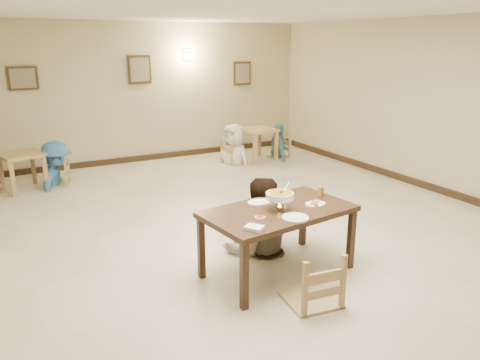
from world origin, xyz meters
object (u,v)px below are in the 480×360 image
bg_chair_rl (234,143)px  bg_chair_rr (279,137)px  chair_near (313,253)px  bg_table_right (257,135)px  main_table (278,216)px  drink_glass (321,191)px  bg_diner_b (53,141)px  curry_warmer (280,196)px  bg_table_left (22,160)px  chair_far (255,215)px  main_diner (260,178)px  bg_diner_c (234,124)px  bg_chair_lr (55,162)px  bg_diner_d (279,123)px

bg_chair_rl → bg_chair_rr: (1.15, -0.02, 0.01)m
chair_near → bg_table_right: bearing=-108.2°
main_table → drink_glass: bearing=4.0°
drink_glass → bg_diner_b: bg_diner_b is taller
curry_warmer → bg_table_left: 5.37m
main_table → drink_glass: drink_glass is taller
drink_glass → bg_table_right: bearing=68.5°
curry_warmer → bg_chair_rl: curry_warmer is taller
chair_far → main_diner: size_ratio=0.48×
main_diner → bg_chair_rl: (1.81, 4.15, -0.51)m
bg_table_left → bg_table_right: bg_table_right is taller
bg_chair_rl → bg_chair_rr: bg_chair_rr is taller
drink_glass → chair_near: bearing=-130.9°
bg_table_left → bg_chair_rr: 5.38m
chair_near → bg_table_left: size_ratio=1.30×
drink_glass → bg_chair_rr: bearing=62.7°
chair_far → bg_chair_rr: size_ratio=0.97×
chair_far → bg_table_right: (2.40, 4.06, 0.13)m
bg_table_left → bg_diner_b: 0.62m
main_diner → bg_table_right: (2.38, 4.12, -0.38)m
chair_near → bg_diner_c: 5.84m
curry_warmer → drink_glass: size_ratio=2.48×
bg_table_right → bg_chair_lr: 4.26m
bg_chair_rr → bg_diner_c: bearing=-84.8°
main_diner → curry_warmer: bearing=91.2°
main_table → curry_warmer: size_ratio=5.14×
main_table → bg_chair_rl: bearing=60.6°
chair_near → main_table: bearing=-86.2°
main_table → chair_near: chair_near is taller
bg_table_left → bg_chair_rl: bg_chair_rl is taller
main_table → curry_warmer: bearing=-109.8°
bg_chair_lr → bg_diner_b: 0.39m
chair_far → bg_table_right: 4.72m
bg_table_right → bg_chair_rr: (0.57, 0.01, -0.12)m
bg_table_left → bg_chair_rl: bearing=-0.4°
curry_warmer → bg_table_right: 5.41m
bg_diner_b → bg_diner_d: bearing=-66.3°
bg_diner_d → bg_chair_rl: bearing=104.8°
chair_near → drink_glass: chair_near is taller
chair_near → drink_glass: (0.73, 0.84, 0.30)m
chair_far → bg_chair_lr: (-1.86, 4.11, -0.01)m
chair_near → bg_table_right: (2.54, 5.45, 0.04)m
bg_table_left → bg_chair_rl: (4.23, -0.03, -0.09)m
chair_near → bg_diner_d: 6.29m
drink_glass → bg_chair_lr: 5.28m
curry_warmer → bg_diner_b: bg_diner_b is taller
curry_warmer → bg_table_right: bearing=62.3°
bg_table_left → bg_chair_lr: bg_chair_lr is taller
bg_diner_c → bg_table_left: bearing=-111.5°
chair_near → curry_warmer: (0.03, 0.68, 0.40)m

